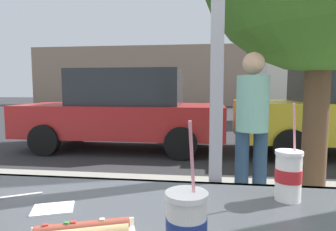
{
  "coord_description": "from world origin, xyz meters",
  "views": [
    {
      "loc": [
        -0.05,
        -1.08,
        1.39
      ],
      "look_at": [
        -0.49,
        2.44,
        1.04
      ],
      "focal_mm": 30.67,
      "sensor_mm": 36.0,
      "label": 1
    }
  ],
  "objects_px": {
    "soda_cup_right": "(186,225)",
    "pedestrian": "(252,122)",
    "soda_cup_left": "(288,175)",
    "parked_car_red": "(124,110)"
  },
  "relations": [
    {
      "from": "soda_cup_right",
      "to": "soda_cup_left",
      "type": "bearing_deg",
      "value": 50.19
    },
    {
      "from": "soda_cup_left",
      "to": "pedestrian",
      "type": "xyz_separation_m",
      "value": [
        0.2,
        1.99,
        -0.06
      ]
    },
    {
      "from": "soda_cup_left",
      "to": "soda_cup_right",
      "type": "distance_m",
      "value": 0.49
    },
    {
      "from": "pedestrian",
      "to": "soda_cup_right",
      "type": "bearing_deg",
      "value": -102.35
    },
    {
      "from": "soda_cup_left",
      "to": "parked_car_red",
      "type": "distance_m",
      "value": 5.7
    },
    {
      "from": "soda_cup_right",
      "to": "pedestrian",
      "type": "height_order",
      "value": "pedestrian"
    },
    {
      "from": "soda_cup_right",
      "to": "pedestrian",
      "type": "xyz_separation_m",
      "value": [
        0.52,
        2.37,
        -0.05
      ]
    },
    {
      "from": "soda_cup_left",
      "to": "parked_car_red",
      "type": "height_order",
      "value": "parked_car_red"
    },
    {
      "from": "parked_car_red",
      "to": "pedestrian",
      "type": "height_order",
      "value": "parked_car_red"
    },
    {
      "from": "soda_cup_left",
      "to": "parked_car_red",
      "type": "xyz_separation_m",
      "value": [
        -2.07,
        5.3,
        -0.21
      ]
    }
  ]
}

